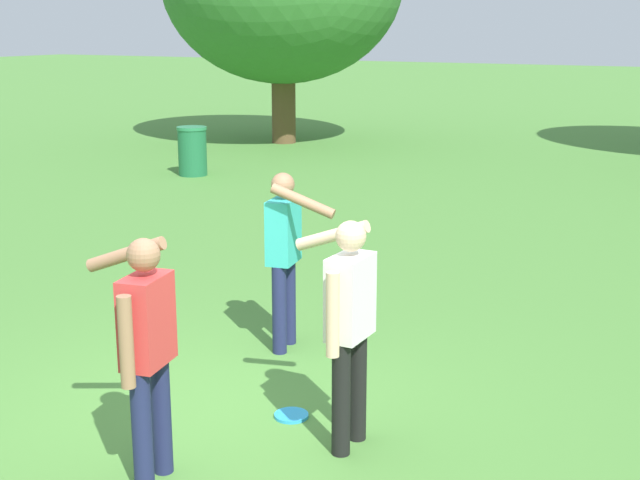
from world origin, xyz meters
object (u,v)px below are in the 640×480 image
person_thrower (146,343)px  trash_can_further_along (192,151)px  person_bystander (348,317)px  person_catcher (285,247)px  frisbee (291,415)px

person_thrower → trash_can_further_along: size_ratio=1.71×
person_bystander → trash_can_further_along: person_bystander is taller
person_catcher → trash_can_further_along: bearing=131.2°
person_bystander → person_thrower: bearing=-131.1°
person_catcher → person_bystander: size_ratio=1.00×
person_catcher → trash_can_further_along: person_catcher is taller
person_catcher → frisbee: 1.75m
person_catcher → frisbee: (0.77, -1.24, -0.95)m
person_thrower → person_catcher: size_ratio=1.00×
person_thrower → trash_can_further_along: bearing=124.9°
person_bystander → trash_can_further_along: (-7.75, 8.76, -0.48)m
frisbee → person_bystander: bearing=-20.0°
person_thrower → frisbee: person_thrower is taller
person_bystander → trash_can_further_along: bearing=131.5°
person_thrower → frisbee: size_ratio=6.26×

